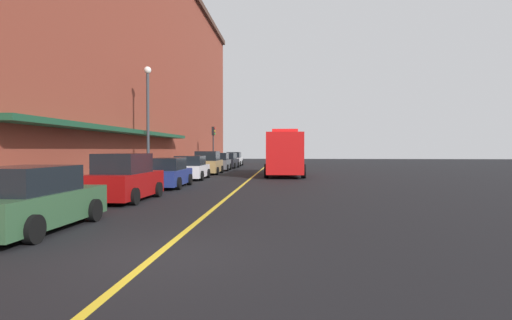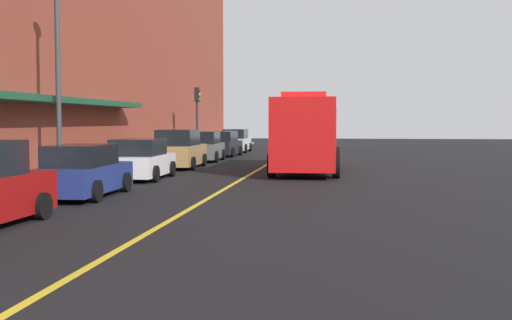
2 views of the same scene
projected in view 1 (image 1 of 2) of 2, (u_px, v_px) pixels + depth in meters
The scene contains 19 objects.
ground_plane at pixel (255, 175), 32.88m from camera, with size 112.00×112.00×0.00m, color black.
sidewalk_left at pixel (179, 174), 33.34m from camera, with size 2.40×70.00×0.15m, color #9E9B93.
lane_center_stripe at pixel (255, 175), 32.88m from camera, with size 0.16×70.00×0.01m, color gold.
brick_building_left at pixel (107, 56), 32.50m from camera, with size 9.70×64.00×18.88m.
parked_car_0 at pixel (30, 201), 10.21m from camera, with size 2.12×4.47×1.62m.
parked_car_1 at pixel (125, 179), 16.29m from camera, with size 2.06×4.24×1.88m.
parked_car_2 at pixel (168, 173), 22.07m from camera, with size 2.07×4.45×1.59m.
parked_car_3 at pixel (191, 168), 28.02m from camera, with size 2.23×4.31×1.60m.
parked_car_4 at pixel (208, 163), 34.11m from camera, with size 2.22×4.48×1.89m.
parked_car_5 at pixel (219, 162), 39.53m from camera, with size 2.16×4.17×1.71m.
parked_car_6 at pixel (228, 161), 44.88m from camera, with size 2.22×4.44×1.65m.
parked_car_7 at pixel (234, 159), 50.62m from camera, with size 2.04×4.37×1.71m.
fire_truck at pixel (285, 154), 32.23m from camera, with size 2.97×9.25×3.48m.
parking_meter_1 at pixel (195, 161), 35.46m from camera, with size 0.14×0.18×1.33m.
parking_meter_2 at pixel (183, 162), 31.14m from camera, with size 0.14×0.18×1.33m.
parking_meter_3 at pixel (145, 167), 22.89m from camera, with size 0.14×0.18×1.33m.
parking_meter_4 at pixel (149, 166), 23.56m from camera, with size 0.14×0.18×1.33m.
street_lamp_left at pixel (148, 111), 25.06m from camera, with size 0.44×0.44×6.94m.
traffic_light_near at pixel (213, 139), 43.79m from camera, with size 0.38×0.36×4.30m.
Camera 1 is at (2.50, -7.75, 2.04)m, focal length 28.83 mm.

